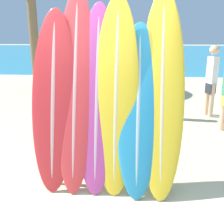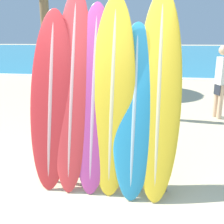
{
  "view_description": "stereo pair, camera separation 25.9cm",
  "coord_description": "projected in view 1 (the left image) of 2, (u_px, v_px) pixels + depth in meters",
  "views": [
    {
      "loc": [
        0.67,
        -2.71,
        1.95
      ],
      "look_at": [
        0.29,
        1.24,
        0.83
      ],
      "focal_mm": 42.0,
      "sensor_mm": 36.0,
      "label": 1
    },
    {
      "loc": [
        0.92,
        -2.67,
        1.95
      ],
      "look_at": [
        0.29,
        1.24,
        0.83
      ],
      "focal_mm": 42.0,
      "sensor_mm": 36.0,
      "label": 2
    }
  ],
  "objects": [
    {
      "name": "ground_plane",
      "position": [
        79.0,
        204.0,
        3.19
      ],
      "size": [
        160.0,
        160.0,
        0.0
      ],
      "primitive_type": "plane",
      "color": "beige"
    },
    {
      "name": "ocean_water",
      "position": [
        133.0,
        51.0,
        41.48
      ],
      "size": [
        120.0,
        60.0,
        0.01
      ],
      "color": "teal",
      "rests_on": "ground_plane"
    },
    {
      "name": "surfboard_rack",
      "position": [
        106.0,
        157.0,
        3.46
      ],
      "size": [
        1.74,
        0.04,
        0.81
      ],
      "color": "gray",
      "rests_on": "ground_plane"
    },
    {
      "name": "surfboard_slot_0",
      "position": [
        54.0,
        101.0,
        3.38
      ],
      "size": [
        0.58,
        0.65,
        2.33
      ],
      "color": "red",
      "rests_on": "ground_plane"
    },
    {
      "name": "surfboard_slot_1",
      "position": [
        75.0,
        91.0,
        3.36
      ],
      "size": [
        0.51,
        0.79,
        2.59
      ],
      "color": "red",
      "rests_on": "ground_plane"
    },
    {
      "name": "surfboard_slot_2",
      "position": [
        97.0,
        99.0,
        3.34
      ],
      "size": [
        0.51,
        0.72,
        2.41
      ],
      "color": "#B23D8E",
      "rests_on": "ground_plane"
    },
    {
      "name": "surfboard_slot_3",
      "position": [
        116.0,
        96.0,
        3.31
      ],
      "size": [
        0.57,
        0.71,
        2.49
      ],
      "color": "yellow",
      "rests_on": "ground_plane"
    },
    {
      "name": "surfboard_slot_4",
      "position": [
        138.0,
        109.0,
        3.3
      ],
      "size": [
        0.55,
        0.81,
        2.16
      ],
      "color": "teal",
      "rests_on": "ground_plane"
    },
    {
      "name": "surfboard_slot_5",
      "position": [
        162.0,
        93.0,
        3.29
      ],
      "size": [
        0.56,
        0.94,
        2.57
      ],
      "color": "yellow",
      "rests_on": "ground_plane"
    },
    {
      "name": "person_near_water",
      "position": [
        156.0,
        70.0,
        9.37
      ],
      "size": [
        0.23,
        0.27,
        1.58
      ],
      "rotation": [
        0.0,
        0.0,
        5.14
      ],
      "color": "#A87A5B",
      "rests_on": "ground_plane"
    },
    {
      "name": "person_mid_beach",
      "position": [
        160.0,
        83.0,
        6.34
      ],
      "size": [
        0.28,
        0.25,
        1.64
      ],
      "rotation": [
        0.0,
        0.0,
        2.64
      ],
      "color": "beige",
      "rests_on": "ground_plane"
    },
    {
      "name": "person_far_right",
      "position": [
        212.0,
        78.0,
        6.54
      ],
      "size": [
        0.25,
        0.3,
        1.79
      ],
      "rotation": [
        0.0,
        0.0,
        1.96
      ],
      "color": "beige",
      "rests_on": "ground_plane"
    }
  ]
}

